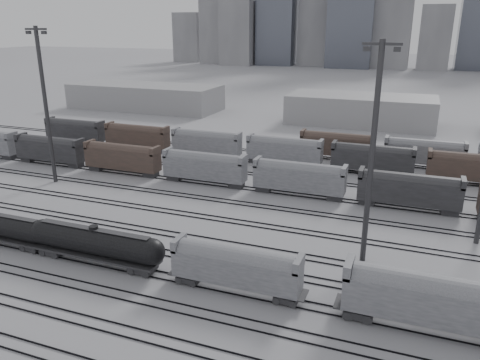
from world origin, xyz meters
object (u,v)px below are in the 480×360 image
(tank_car_b, at_px, (95,243))
(hopper_car_b, at_px, (432,298))
(light_mast_c, at_px, (372,151))
(hopper_car_a, at_px, (236,265))

(tank_car_b, distance_m, hopper_car_b, 36.58)
(hopper_car_b, xyz_separation_m, light_mast_c, (-7.28, 11.75, 10.00))
(tank_car_b, bearing_deg, light_mast_c, 21.86)
(hopper_car_a, height_order, hopper_car_b, hopper_car_b)
(tank_car_b, relative_size, hopper_car_b, 1.16)
(tank_car_b, bearing_deg, hopper_car_b, 0.00)
(hopper_car_b, bearing_deg, light_mast_c, 121.77)
(hopper_car_b, bearing_deg, tank_car_b, 180.00)
(hopper_car_a, xyz_separation_m, light_mast_c, (11.63, 11.75, 10.41))
(hopper_car_a, relative_size, hopper_car_b, 0.88)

